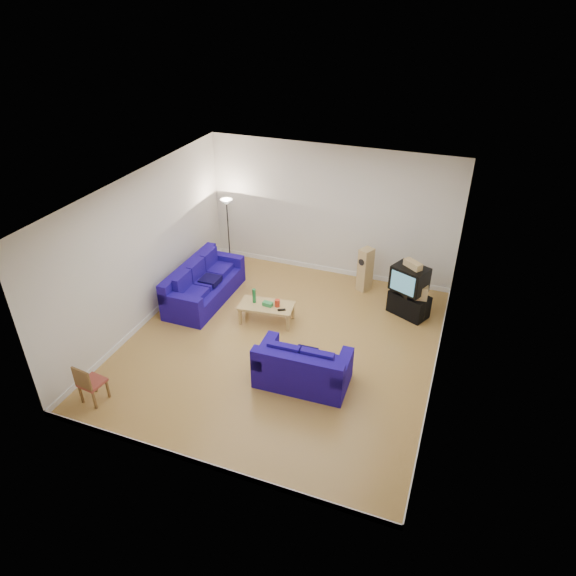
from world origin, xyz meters
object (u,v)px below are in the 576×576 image
(television, at_px, (409,279))
(sofa_three_seat, at_px, (202,287))
(tv_stand, at_px, (409,304))
(sofa_loveseat, at_px, (302,370))
(coffee_table, at_px, (266,307))

(television, bearing_deg, sofa_three_seat, -143.77)
(sofa_three_seat, height_order, television, television)
(sofa_three_seat, relative_size, tv_stand, 2.69)
(television, bearing_deg, sofa_loveseat, -91.50)
(sofa_three_seat, distance_m, television, 4.59)
(sofa_loveseat, height_order, coffee_table, sofa_loveseat)
(sofa_loveseat, bearing_deg, television, 63.06)
(tv_stand, height_order, television, television)
(sofa_three_seat, relative_size, sofa_loveseat, 1.34)
(sofa_loveseat, xyz_separation_m, coffee_table, (-1.36, 1.61, 0.05))
(sofa_three_seat, distance_m, sofa_loveseat, 3.63)
(sofa_loveseat, bearing_deg, tv_stand, 62.34)
(sofa_three_seat, xyz_separation_m, coffee_table, (1.71, -0.33, 0.04))
(coffee_table, height_order, television, television)
(coffee_table, bearing_deg, television, 25.80)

